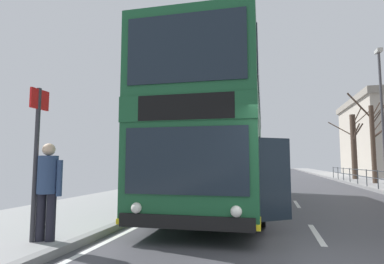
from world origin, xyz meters
name	(u,v)px	position (x,y,z in m)	size (l,w,h in m)	color
double_decker_bus_main	(223,137)	(-2.50, 6.41, 2.39)	(3.48, 11.28, 4.58)	#19512D
pedestrian_railing_far_kerb	(384,177)	(4.45, 12.36, 0.79)	(0.05, 24.88, 0.96)	#2D3338
pedestrian_companion	(47,185)	(-4.73, 0.24, 1.09)	(0.55, 0.39, 1.70)	black
bus_stop_sign_near	(37,146)	(-4.91, 0.15, 1.79)	(0.08, 0.44, 2.69)	#2D2D33
street_lamp_far_side	(382,106)	(5.27, 14.66, 4.64)	(0.28, 0.60, 7.79)	#38383D
bare_tree_far_00	(374,138)	(5.80, 18.16, 3.07)	(3.19, 2.61, 6.16)	#423328
bare_tree_far_01	(354,145)	(5.84, 23.34, 2.91)	(2.79, 2.49, 5.77)	#423328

